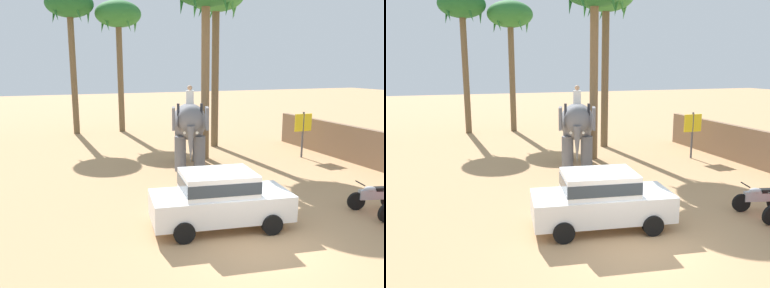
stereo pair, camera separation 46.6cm
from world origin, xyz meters
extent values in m
plane|color=tan|center=(0.00, 0.00, 0.00)|extent=(120.00, 120.00, 0.00)
cube|color=white|center=(-0.36, 1.31, 0.68)|extent=(4.31, 2.29, 0.76)
cube|color=white|center=(-0.46, 1.32, 1.38)|extent=(2.31, 1.85, 0.64)
cube|color=#2D3842|center=(-0.46, 1.32, 1.38)|extent=(2.33, 1.88, 0.35)
cylinder|color=black|center=(1.02, 1.96, 0.30)|extent=(0.62, 0.27, 0.60)
cylinder|color=black|center=(0.77, 0.28, 0.30)|extent=(0.62, 0.27, 0.60)
cylinder|color=black|center=(-1.49, 2.34, 0.30)|extent=(0.62, 0.27, 0.60)
cylinder|color=black|center=(-1.75, 0.66, 0.30)|extent=(0.62, 0.27, 0.60)
ellipsoid|color=slate|center=(1.33, 8.39, 2.15)|extent=(2.53, 3.45, 1.70)
cylinder|color=slate|center=(1.44, 7.37, 0.80)|extent=(0.52, 0.52, 1.60)
cylinder|color=slate|center=(0.61, 7.66, 0.80)|extent=(0.52, 0.52, 1.60)
cylinder|color=slate|center=(2.05, 9.12, 0.80)|extent=(0.52, 0.52, 1.60)
cylinder|color=slate|center=(1.22, 9.41, 0.80)|extent=(0.52, 0.52, 1.60)
ellipsoid|color=slate|center=(0.79, 6.85, 2.45)|extent=(1.37, 1.31, 1.20)
cube|color=slate|center=(1.51, 6.71, 2.50)|extent=(0.38, 0.80, 0.96)
cube|color=slate|center=(0.15, 7.18, 2.50)|extent=(0.38, 0.80, 0.96)
cone|color=slate|center=(0.65, 6.43, 1.45)|extent=(0.46, 0.46, 1.60)
cone|color=beige|center=(0.91, 6.39, 1.95)|extent=(0.30, 0.57, 0.21)
cone|color=beige|center=(0.42, 6.56, 1.95)|extent=(0.30, 0.57, 0.21)
cube|color=white|center=(1.05, 7.58, 3.35)|extent=(0.40, 0.34, 0.60)
sphere|color=tan|center=(1.05, 7.58, 3.77)|extent=(0.22, 0.22, 0.22)
cylinder|color=#333338|center=(1.54, 7.41, 2.80)|extent=(0.12, 0.12, 0.55)
cylinder|color=#333338|center=(0.56, 7.76, 2.80)|extent=(0.12, 0.12, 0.55)
cylinder|color=black|center=(4.44, 0.92, 0.30)|extent=(0.61, 0.25, 0.60)
cube|color=#ADADB2|center=(5.02, 0.77, 0.52)|extent=(1.04, 0.45, 0.32)
ellipsoid|color=#ADADB2|center=(4.87, 0.81, 0.70)|extent=(0.49, 0.34, 0.20)
cube|color=black|center=(5.26, 0.71, 0.70)|extent=(0.48, 0.32, 0.12)
cylinder|color=black|center=(4.52, 0.89, 0.92)|extent=(0.18, 0.54, 0.04)
cylinder|color=brown|center=(2.61, 9.49, 4.11)|extent=(0.42, 0.42, 8.23)
cone|color=#1E5B28|center=(3.81, 9.49, 7.93)|extent=(0.40, 0.92, 1.64)
cone|color=#1E5B28|center=(2.98, 10.64, 7.93)|extent=(0.91, 0.57, 1.67)
cylinder|color=brown|center=(4.34, 12.12, 4.21)|extent=(0.42, 0.42, 8.41)
cone|color=#337A38|center=(5.54, 12.12, 8.11)|extent=(0.40, 0.92, 1.64)
cone|color=#337A38|center=(4.71, 13.26, 8.11)|extent=(0.91, 0.57, 1.67)
cone|color=#337A38|center=(3.37, 12.83, 8.11)|extent=(0.73, 0.83, 1.69)
cone|color=#337A38|center=(3.37, 11.42, 8.11)|extent=(0.73, 0.83, 1.69)
cone|color=#337A38|center=(4.71, 10.98, 8.11)|extent=(0.91, 0.57, 1.67)
cylinder|color=brown|center=(0.23, 19.48, 4.04)|extent=(0.42, 0.42, 8.08)
ellipsoid|color=#286B2D|center=(0.23, 19.48, 8.28)|extent=(3.20, 3.20, 1.80)
cone|color=#286B2D|center=(1.43, 19.48, 7.78)|extent=(0.40, 0.92, 1.64)
cone|color=#286B2D|center=(0.60, 20.62, 7.78)|extent=(0.91, 0.57, 1.67)
cone|color=#286B2D|center=(-0.74, 20.18, 7.78)|extent=(0.73, 0.83, 1.69)
cone|color=#286B2D|center=(-0.74, 18.77, 7.78)|extent=(0.73, 0.83, 1.69)
cone|color=#286B2D|center=(0.60, 18.34, 7.78)|extent=(0.91, 0.57, 1.67)
cylinder|color=brown|center=(-2.98, 19.70, 4.31)|extent=(0.42, 0.42, 8.63)
ellipsoid|color=#1E5B28|center=(-2.98, 19.70, 8.83)|extent=(3.20, 3.20, 1.80)
cone|color=#1E5B28|center=(-1.78, 19.70, 8.33)|extent=(0.40, 0.92, 1.64)
cone|color=#1E5B28|center=(-2.61, 20.84, 8.33)|extent=(0.91, 0.57, 1.67)
cone|color=#1E5B28|center=(-3.95, 20.40, 8.33)|extent=(0.73, 0.83, 1.69)
cone|color=#1E5B28|center=(-3.95, 18.99, 8.33)|extent=(0.73, 0.83, 1.69)
cone|color=#1E5B28|center=(-2.61, 18.56, 8.33)|extent=(0.91, 0.57, 1.67)
cylinder|color=#4C4C51|center=(7.43, 7.84, 1.20)|extent=(0.10, 0.10, 2.40)
cube|color=yellow|center=(7.43, 7.84, 1.85)|extent=(1.00, 0.08, 0.90)
camera|label=1|loc=(-5.01, -8.40, 4.70)|focal=35.83mm
camera|label=2|loc=(-4.58, -8.56, 4.70)|focal=35.83mm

